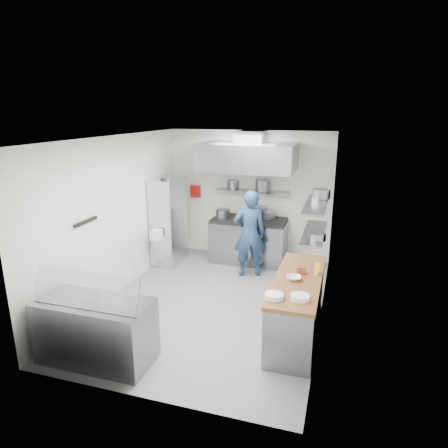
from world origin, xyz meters
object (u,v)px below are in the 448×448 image
(gas_range, at_px, (249,241))
(display_case, at_px, (96,331))
(wire_rack, at_px, (169,221))
(chef, at_px, (249,234))

(gas_range, xyz_separation_m, display_case, (-1.06, -4.10, -0.03))
(gas_range, xyz_separation_m, wire_rack, (-1.63, -0.54, 0.48))
(gas_range, distance_m, chef, 0.87)
(gas_range, bearing_deg, chef, -75.58)
(wire_rack, height_order, display_case, wire_rack)
(chef, bearing_deg, display_case, 46.61)
(chef, relative_size, display_case, 1.16)
(chef, xyz_separation_m, wire_rack, (-1.82, 0.20, 0.06))
(chef, height_order, wire_rack, wire_rack)
(gas_range, xyz_separation_m, chef, (0.19, -0.74, 0.42))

